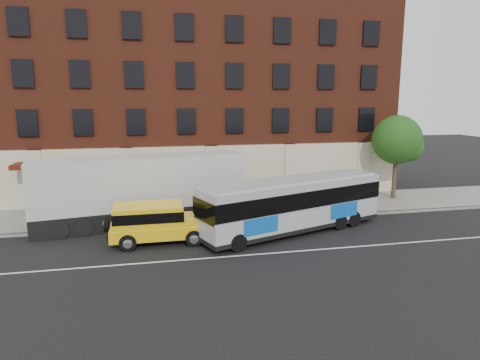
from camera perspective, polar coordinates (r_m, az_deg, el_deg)
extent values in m
plane|color=black|center=(20.68, 1.03, -10.55)|extent=(120.00, 120.00, 0.00)
cube|color=gray|center=(29.07, -2.97, -4.03)|extent=(60.00, 6.00, 0.15)
cube|color=gray|center=(26.22, -1.94, -5.69)|extent=(60.00, 0.25, 0.15)
cube|color=silver|center=(21.13, 0.72, -10.05)|extent=(60.00, 0.12, 0.01)
cube|color=#602616|center=(36.01, -5.14, 11.01)|extent=(30.00, 10.00, 15.00)
cube|color=beige|center=(31.38, -3.83, 0.95)|extent=(30.00, 0.35, 4.00)
cube|color=#46170C|center=(30.78, -24.34, 1.88)|extent=(4.20, 2.20, 0.30)
cube|color=beige|center=(31.90, -25.66, 0.06)|extent=(0.90, 0.55, 4.00)
cube|color=beige|center=(31.02, -14.84, 0.49)|extent=(0.90, 0.55, 4.00)
cube|color=beige|center=(31.28, -3.80, 0.92)|extent=(0.90, 0.55, 4.00)
cube|color=beige|center=(32.66, 6.67, 1.30)|extent=(0.90, 0.55, 4.00)
cube|color=beige|center=(35.03, 16.02, 1.60)|extent=(0.90, 0.55, 4.00)
cube|color=black|center=(31.71, -26.59, 6.85)|extent=(1.30, 0.20, 1.80)
cube|color=black|center=(31.02, -20.29, 7.26)|extent=(1.30, 0.20, 1.80)
cube|color=black|center=(30.72, -13.77, 7.59)|extent=(1.30, 0.20, 1.80)
cube|color=black|center=(30.82, -7.19, 7.83)|extent=(1.30, 0.20, 1.80)
cube|color=black|center=(31.31, -0.74, 7.96)|extent=(1.30, 0.20, 1.80)
cube|color=black|center=(32.17, 5.45, 7.99)|extent=(1.30, 0.20, 1.80)
cube|color=black|center=(33.39, 11.25, 7.94)|extent=(1.30, 0.20, 1.80)
cube|color=black|center=(34.91, 16.59, 7.82)|extent=(1.30, 0.20, 1.80)
cube|color=black|center=(31.71, -27.10, 12.62)|extent=(1.30, 0.20, 1.80)
cube|color=black|center=(31.02, -20.69, 13.16)|extent=(1.30, 0.20, 1.80)
cube|color=black|center=(30.72, -14.04, 13.56)|extent=(1.30, 0.20, 1.80)
cube|color=black|center=(30.82, -7.34, 13.78)|extent=(1.30, 0.20, 1.80)
cube|color=black|center=(31.31, -0.75, 13.82)|extent=(1.30, 0.20, 1.80)
cube|color=black|center=(32.17, 5.55, 13.69)|extent=(1.30, 0.20, 1.80)
cube|color=black|center=(33.38, 11.46, 13.43)|extent=(1.30, 0.20, 1.80)
cube|color=black|center=(34.91, 16.88, 13.07)|extent=(1.30, 0.20, 1.80)
cube|color=black|center=(32.02, -27.62, 18.32)|extent=(1.30, 0.20, 1.80)
cube|color=black|center=(31.34, -21.10, 19.00)|extent=(1.30, 0.20, 1.80)
cube|color=black|center=(31.05, -14.33, 19.46)|extent=(1.30, 0.20, 1.80)
cube|color=black|center=(31.14, -7.49, 19.67)|extent=(1.30, 0.20, 1.80)
cube|color=black|center=(31.63, -0.77, 19.62)|extent=(1.30, 0.20, 1.80)
cube|color=black|center=(32.49, 5.66, 19.34)|extent=(1.30, 0.20, 1.80)
cube|color=black|center=(33.69, 11.67, 18.87)|extent=(1.30, 0.20, 1.80)
cube|color=black|center=(35.20, 17.18, 18.27)|extent=(1.30, 0.20, 1.80)
cube|color=black|center=(31.68, -22.95, -0.54)|extent=(2.60, 0.15, 2.80)
cube|color=black|center=(31.08, -12.04, -0.11)|extent=(2.60, 0.15, 2.80)
cube|color=black|center=(31.62, -1.11, 0.32)|extent=(2.60, 0.15, 2.80)
cube|color=black|center=(33.26, 9.09, 0.71)|extent=(2.60, 0.15, 2.80)
cylinder|color=slate|center=(26.07, -20.80, -3.84)|extent=(0.07, 0.07, 2.50)
cube|color=silver|center=(25.74, -20.97, -2.20)|extent=(0.30, 0.03, 0.40)
cube|color=silver|center=(25.85, -20.90, -3.28)|extent=(0.30, 0.03, 0.35)
cylinder|color=#3A271D|center=(33.94, 19.98, 0.22)|extent=(0.32, 0.32, 3.00)
sphere|color=#144012|center=(33.55, 20.31, 5.09)|extent=(3.60, 3.60, 3.60)
sphere|color=#144012|center=(33.64, 21.62, 4.15)|extent=(2.20, 2.20, 2.20)
sphere|color=#144012|center=(33.61, 19.03, 4.49)|extent=(2.00, 2.00, 2.00)
cube|color=#A1A2A9|center=(24.32, 7.14, -3.19)|extent=(11.45, 6.05, 2.69)
cube|color=black|center=(24.66, 7.07, -6.01)|extent=(11.51, 6.11, 0.24)
cube|color=#A1A2A9|center=(24.02, 7.22, 0.03)|extent=(10.82, 5.59, 0.11)
cube|color=black|center=(24.22, 7.17, -2.17)|extent=(11.54, 6.15, 0.94)
cube|color=#0B51A9|center=(21.78, 2.88, -6.16)|extent=(1.96, 0.74, 0.85)
cube|color=#0B51A9|center=(27.12, 10.18, -2.88)|extent=(1.96, 0.74, 0.85)
cylinder|color=black|center=(21.42, -0.29, -8.43)|extent=(0.98, 0.59, 0.94)
cylinder|color=black|center=(23.17, -3.06, -6.93)|extent=(0.98, 0.59, 0.94)
cylinder|color=black|center=(25.59, 13.22, -5.48)|extent=(0.98, 0.59, 0.94)
cylinder|color=black|center=(27.07, 10.03, -4.45)|extent=(0.98, 0.59, 0.94)
cylinder|color=black|center=(26.38, 14.97, -5.07)|extent=(0.98, 0.59, 0.94)
cylinder|color=black|center=(27.82, 11.78, -4.09)|extent=(0.98, 0.59, 0.94)
cube|color=yellow|center=(23.15, -10.64, -6.55)|extent=(5.15, 2.17, 0.64)
cube|color=yellow|center=(22.90, -12.19, -4.57)|extent=(3.54, 2.12, 1.07)
cube|color=black|center=(22.89, -12.19, -4.44)|extent=(3.59, 2.16, 0.53)
cube|color=yellow|center=(23.11, -6.28, -5.20)|extent=(1.62, 2.04, 0.32)
cube|color=black|center=(23.33, -4.24, -6.11)|extent=(0.07, 1.71, 0.59)
cylinder|color=black|center=(23.11, -17.48, -5.66)|extent=(0.24, 0.81, 0.81)
cylinder|color=black|center=(22.33, -6.23, -7.80)|extent=(0.86, 0.30, 0.86)
cylinder|color=silver|center=(22.33, -6.23, -7.80)|extent=(0.47, 0.32, 0.47)
cylinder|color=black|center=(24.32, -6.76, -6.24)|extent=(0.86, 0.30, 0.86)
cylinder|color=silver|center=(24.32, -6.76, -6.24)|extent=(0.47, 0.32, 0.47)
cylinder|color=black|center=(22.26, -14.84, -8.17)|extent=(0.86, 0.30, 0.86)
cylinder|color=silver|center=(22.26, -14.84, -8.17)|extent=(0.47, 0.32, 0.47)
cylinder|color=black|center=(24.25, -14.64, -6.57)|extent=(0.86, 0.30, 0.86)
cylinder|color=silver|center=(24.25, -14.64, -6.57)|extent=(0.47, 0.32, 0.47)
cube|color=black|center=(26.69, -13.01, -4.57)|extent=(12.65, 4.60, 1.14)
cube|color=beige|center=(26.22, -13.20, -0.22)|extent=(12.66, 4.64, 3.00)
cylinder|color=black|center=(25.29, -23.07, -6.17)|extent=(1.07, 0.46, 1.03)
cylinder|color=black|center=(27.58, -23.01, -4.78)|extent=(1.07, 0.46, 1.03)
cylinder|color=black|center=(25.28, -20.25, -5.97)|extent=(1.07, 0.46, 1.03)
cylinder|color=black|center=(27.57, -20.43, -4.60)|extent=(1.07, 0.46, 1.03)
cylinder|color=black|center=(26.29, -5.21, -4.68)|extent=(1.07, 0.46, 1.03)
cylinder|color=black|center=(28.50, -6.60, -3.47)|extent=(1.07, 0.46, 1.03)
cylinder|color=black|center=(26.66, -2.65, -4.43)|extent=(1.07, 0.46, 1.03)
cylinder|color=black|center=(28.84, -4.22, -3.26)|extent=(1.07, 0.46, 1.03)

